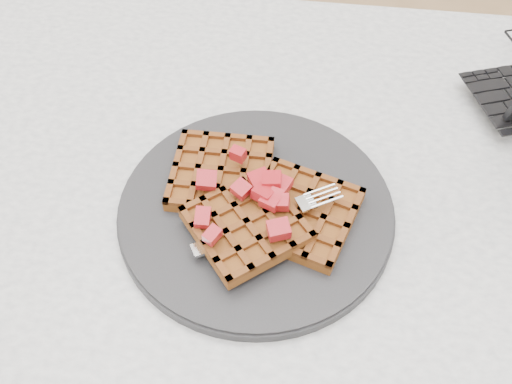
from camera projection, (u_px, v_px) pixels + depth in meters
The scene contains 5 objects.
table at pixel (333, 255), 0.75m from camera, with size 1.20×0.80×0.75m.
plate at pixel (256, 210), 0.64m from camera, with size 0.31×0.31×0.02m, color black.
waffles at pixel (256, 202), 0.63m from camera, with size 0.22×0.21×0.03m.
strawberry_pile at pixel (256, 184), 0.61m from camera, with size 0.15×0.15×0.02m, color maroon, non-canonical shape.
fork at pixel (278, 223), 0.61m from camera, with size 0.02×0.18×0.02m, color silver, non-canonical shape.
Camera 1 is at (-0.05, -0.41, 1.27)m, focal length 40.00 mm.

